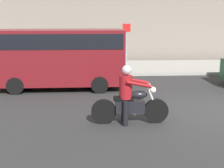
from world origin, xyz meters
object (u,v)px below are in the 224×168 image
object	(u,v)px
motorcycle_with_rider_crimson	(130,100)
street_sign_post	(126,40)
pedestrian_bystander	(99,48)
parked_van_maroon	(59,55)

from	to	relation	value
motorcycle_with_rider_crimson	street_sign_post	distance (m)	9.26
street_sign_post	pedestrian_bystander	size ratio (longest dim) A/B	1.32
street_sign_post	pedestrian_bystander	xyz separation A→B (m)	(-1.56, -0.57, -0.39)
parked_van_maroon	pedestrian_bystander	size ratio (longest dim) A/B	2.84
pedestrian_bystander	parked_van_maroon	bearing A→B (deg)	-110.41
motorcycle_with_rider_crimson	pedestrian_bystander	size ratio (longest dim) A/B	1.17
motorcycle_with_rider_crimson	parked_van_maroon	world-z (taller)	parked_van_maroon
motorcycle_with_rider_crimson	street_sign_post	world-z (taller)	street_sign_post
parked_van_maroon	pedestrian_bystander	xyz separation A→B (m)	(1.61, 4.34, -0.18)
pedestrian_bystander	motorcycle_with_rider_crimson	bearing A→B (deg)	-85.59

